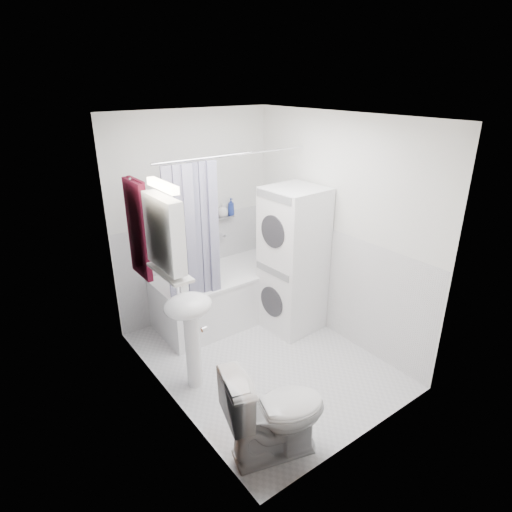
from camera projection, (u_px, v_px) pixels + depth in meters
floor at (262, 359)px, 4.43m from camera, size 2.60×2.60×0.00m
room_walls at (263, 222)px, 3.85m from camera, size 2.60×2.60×2.60m
wainscot at (245, 297)px, 4.41m from camera, size 1.98×2.58×2.58m
door at (204, 329)px, 3.11m from camera, size 0.05×2.00×2.00m
bathtub at (224, 293)px, 5.05m from camera, size 1.61×0.76×0.61m
tub_spout at (222, 235)px, 5.18m from camera, size 0.04×0.12×0.04m
curtain_rod at (237, 154)px, 4.17m from camera, size 1.79×0.02×0.02m
shower_curtain at (194, 237)px, 4.18m from camera, size 0.55×0.02×1.45m
sink at (190, 320)px, 3.80m from camera, size 0.44×0.37×1.04m
medicine_cabinet at (165, 231)px, 3.40m from camera, size 0.13×0.50×0.71m
shelf at (170, 272)px, 3.55m from camera, size 0.18×0.54×0.02m
shower_caddy at (225, 217)px, 5.11m from camera, size 0.22×0.06×0.02m
towel at (138, 228)px, 3.79m from camera, size 0.07×0.38×0.91m
washer_dryer at (293, 261)px, 4.72m from camera, size 0.62×0.61×1.64m
toilet at (275, 412)px, 3.19m from camera, size 0.88×0.65×0.77m
soap_pump at (183, 287)px, 3.86m from camera, size 0.08×0.17×0.08m
shelf_bottle at (178, 273)px, 3.42m from camera, size 0.07×0.18×0.07m
shelf_cup at (163, 261)px, 3.61m from camera, size 0.10×0.09×0.10m
shampoo_a at (223, 212)px, 5.07m from camera, size 0.13×0.17×0.13m
shampoo_b at (231, 212)px, 5.14m from camera, size 0.08×0.21×0.08m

